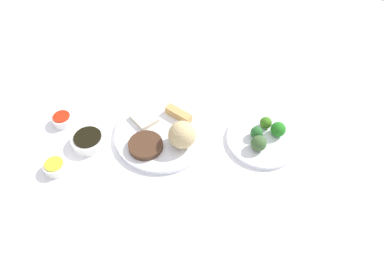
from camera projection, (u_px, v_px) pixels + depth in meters
The scene contains 17 objects.
tabletop at pixel (160, 136), 1.15m from camera, with size 2.20×2.20×0.02m, color white.
main_plate at pixel (163, 133), 1.14m from camera, with size 0.30×0.30×0.02m, color white.
rice_scoop at pixel (182, 135), 1.07m from camera, with size 0.08×0.08×0.08m, color tan.
spring_roll at pixel (179, 114), 1.16m from camera, with size 0.09×0.03×0.03m, color tan.
crab_rangoon_wonton at pixel (144, 118), 1.16m from camera, with size 0.06×0.08×0.02m, color beige.
stir_fry_heap at pixel (146, 145), 1.08m from camera, with size 0.10×0.10×0.02m, color #432A1A.
broccoli_plate at pixel (263, 139), 1.12m from camera, with size 0.22×0.22×0.01m, color white.
broccoli_floret_0 at pixel (257, 133), 1.11m from camera, with size 0.04×0.04×0.04m, color #245E28.
broccoli_floret_1 at pixel (266, 123), 1.13m from camera, with size 0.04×0.04×0.04m, color #3A731B.
broccoli_floret_2 at pixel (259, 143), 1.07m from camera, with size 0.05×0.05×0.05m, color #385A2D.
broccoli_floret_3 at pixel (278, 129), 1.11m from camera, with size 0.05×0.05×0.05m, color #21741D.
soy_sauce_bowl at pixel (89, 141), 1.11m from camera, with size 0.10×0.10×0.03m, color white.
soy_sauce_bowl_liquid at pixel (87, 137), 1.10m from camera, with size 0.08×0.08×0.00m, color black.
sauce_ramekin_sweet_and_sour at pixel (63, 120), 1.17m from camera, with size 0.06×0.06×0.03m, color white.
sauce_ramekin_sweet_and_sour_liquid at pixel (61, 116), 1.15m from camera, with size 0.05×0.05×0.00m, color red.
sauce_ramekin_hot_mustard at pixel (55, 167), 1.05m from camera, with size 0.06×0.06×0.03m, color white.
sauce_ramekin_hot_mustard_liquid at pixel (54, 164), 1.04m from camera, with size 0.05×0.05×0.00m, color gold.
Camera 1 is at (0.63, 0.38, 0.90)m, focal length 34.10 mm.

